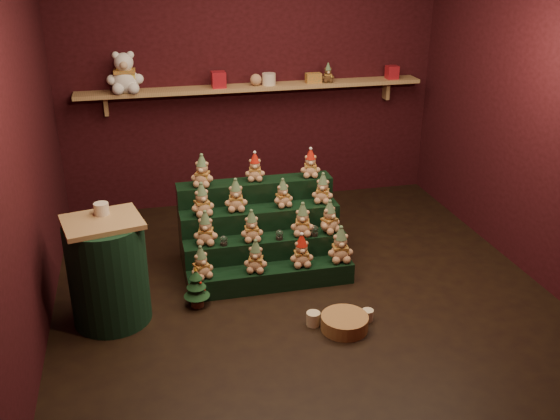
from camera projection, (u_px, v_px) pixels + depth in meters
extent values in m
plane|color=black|center=(299.00, 285.00, 5.29)|extent=(4.00, 4.00, 0.00)
cube|color=black|center=(251.00, 74.00, 6.57)|extent=(4.00, 0.10, 2.80)
cube|color=black|center=(417.00, 241.00, 2.91)|extent=(4.00, 0.10, 2.80)
cube|color=black|center=(15.00, 144.00, 4.30)|extent=(0.10, 4.00, 2.80)
cube|color=black|center=(540.00, 110.00, 5.17)|extent=(0.10, 4.00, 2.80)
cube|color=tan|center=(254.00, 87.00, 6.45)|extent=(3.60, 0.26, 0.04)
cube|color=tan|center=(106.00, 105.00, 6.24)|extent=(0.04, 0.12, 0.20)
cube|color=tan|center=(386.00, 90.00, 6.88)|extent=(0.04, 0.12, 0.20)
cube|color=black|center=(271.00, 278.00, 5.23)|extent=(1.40, 0.22, 0.18)
cube|color=black|center=(266.00, 256.00, 5.40)|extent=(1.40, 0.22, 0.36)
cube|color=black|center=(260.00, 236.00, 5.56)|extent=(1.40, 0.22, 0.54)
cube|color=black|center=(255.00, 217.00, 5.72)|extent=(1.40, 0.22, 0.72)
cylinder|color=black|center=(224.00, 244.00, 5.19)|extent=(0.06, 0.06, 0.02)
sphere|color=silver|center=(224.00, 239.00, 5.17)|extent=(0.06, 0.06, 0.06)
cylinder|color=black|center=(279.00, 238.00, 5.29)|extent=(0.06, 0.06, 0.02)
sphere|color=silver|center=(279.00, 233.00, 5.27)|extent=(0.06, 0.06, 0.06)
cylinder|color=black|center=(314.00, 234.00, 5.35)|extent=(0.07, 0.07, 0.03)
sphere|color=silver|center=(314.00, 229.00, 5.34)|extent=(0.07, 0.07, 0.07)
cube|color=tan|center=(102.00, 222.00, 4.50)|extent=(0.63, 0.56, 0.04)
cylinder|color=black|center=(108.00, 273.00, 4.67)|extent=(0.58, 0.58, 0.80)
cylinder|color=beige|center=(101.00, 209.00, 4.57)|extent=(0.11, 0.11, 0.09)
cylinder|color=#4C281B|center=(197.00, 303.00, 4.99)|extent=(0.10, 0.10, 0.05)
cone|color=#12331A|center=(197.00, 290.00, 4.94)|extent=(0.21, 0.21, 0.10)
cone|color=#12331A|center=(196.00, 282.00, 4.91)|extent=(0.16, 0.16, 0.09)
cone|color=#12331A|center=(196.00, 274.00, 4.89)|extent=(0.10, 0.10, 0.07)
cone|color=gold|center=(195.00, 269.00, 4.86)|extent=(0.03, 0.03, 0.03)
cylinder|color=beige|center=(313.00, 319.00, 4.73)|extent=(0.11, 0.11, 0.11)
cylinder|color=beige|center=(368.00, 315.00, 4.79)|extent=(0.09, 0.09, 0.09)
cylinder|color=#AD7D45|center=(344.00, 323.00, 4.68)|extent=(0.43, 0.43, 0.11)
cube|color=#B51B27|center=(219.00, 80.00, 6.31)|extent=(0.14, 0.14, 0.16)
cylinder|color=beige|center=(269.00, 79.00, 6.43)|extent=(0.14, 0.14, 0.12)
cube|color=#B51B27|center=(392.00, 72.00, 6.72)|extent=(0.12, 0.12, 0.14)
sphere|color=tan|center=(256.00, 80.00, 6.40)|extent=(0.12, 0.12, 0.12)
cube|color=orange|center=(313.00, 78.00, 6.54)|extent=(0.16, 0.10, 0.10)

